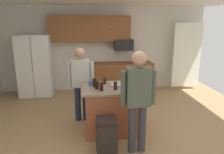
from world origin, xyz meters
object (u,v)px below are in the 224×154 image
Objects in this scene: glass_dark_ale at (95,83)px; mug_blue_stoneware at (126,88)px; trash_bin at (106,136)px; person_guest_right at (81,80)px; kitchen_island at (114,109)px; serving_tray at (121,84)px; microwave_over_range at (123,45)px; glass_pilsner at (105,81)px; glass_short_whisky at (97,85)px; refrigerator at (36,66)px; glass_stout_tall at (115,86)px; person_guest_by_door at (138,96)px; tumbler_amber at (101,86)px; mug_ceramic_white at (91,83)px.

glass_dark_ale reaches higher than mug_blue_stoneware.
person_guest_right is at bearing 108.19° from trash_bin.
serving_tray is at bearing 29.80° from kitchen_island.
microwave_over_range is 3.57m from trash_bin.
glass_short_whisky is (-0.17, -0.31, 0.01)m from glass_pilsner.
kitchen_island is at bearing -103.57° from microwave_over_range.
mug_blue_stoneware is at bearing -17.14° from glass_short_whisky.
trash_bin is at bearing -79.75° from glass_short_whisky.
person_guest_right is at bearing 137.61° from kitchen_island.
refrigerator is 3.29m from glass_stout_tall.
glass_dark_ale is at bearing 105.84° from glass_short_whisky.
person_guest_by_door is 11.12× the size of tumbler_amber.
mug_blue_stoneware is at bearing -51.39° from kitchen_island.
kitchen_island is at bearing -50.97° from refrigerator.
mug_ceramic_white is 0.13m from glass_dark_ale.
person_guest_right is at bearing 135.23° from mug_blue_stoneware.
glass_dark_ale is 1.24× the size of mug_blue_stoneware.
person_guest_by_door is (-0.32, -3.31, -0.45)m from microwave_over_range.
trash_bin is (0.15, -0.76, -0.71)m from glass_dark_ale.
mug_ceramic_white is 0.27m from glass_short_whisky.
glass_pilsner is (0.48, -0.36, 0.07)m from person_guest_right.
person_guest_by_door is 2.83× the size of trash_bin.
serving_tray is (0.15, 0.27, -0.05)m from glass_stout_tall.
glass_short_whisky is (-0.07, 0.11, -0.01)m from tumbler_amber.
glass_stout_tall is (0.01, -0.18, 0.53)m from kitchen_island.
trash_bin is at bearing -104.28° from microwave_over_range.
refrigerator is 11.24× the size of glass_dark_ale.
person_guest_by_door is 0.91m from glass_short_whisky.
microwave_over_range is (2.60, 0.12, 0.56)m from refrigerator.
refrigerator is at bearing 127.17° from glass_stout_tall.
tumbler_amber is at bearing 23.33° from person_guest_by_door.
person_guest_right is (-1.26, -1.98, -0.52)m from microwave_over_range.
glass_dark_ale is 1.24× the size of glass_pilsner.
person_guest_by_door is at bearing -46.63° from glass_short_whisky.
serving_tray is at bearing 19.46° from glass_short_whisky.
glass_pilsner is at bearing 3.42° from person_guest_by_door.
glass_stout_tall is at bearing 5.35° from person_guest_by_door.
refrigerator is 1.45× the size of kitchen_island.
kitchen_island is 0.96m from person_guest_by_door.
serving_tray is (-0.04, 0.33, -0.03)m from mug_blue_stoneware.
glass_pilsner is (-0.45, 0.97, -0.00)m from person_guest_by_door.
person_guest_by_door is 1.16m from mug_ceramic_white.
mug_blue_stoneware reaches higher than mug_ceramic_white.
refrigerator is 2.89m from glass_dark_ale.
glass_dark_ale is at bearing 114.55° from tumbler_amber.
microwave_over_range is 0.32× the size of person_guest_by_door.
person_guest_by_door is at bearing -50.26° from glass_dark_ale.
trash_bin is at bearing -60.75° from refrigerator.
person_guest_right is at bearing -122.47° from microwave_over_range.
glass_pilsner reaches higher than mug_blue_stoneware.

